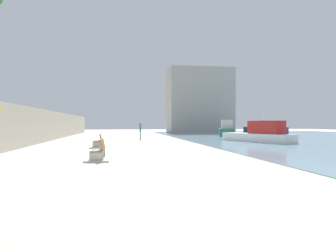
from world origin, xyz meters
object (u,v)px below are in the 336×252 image
Objects in this scene: bench_near at (98,155)px; person_walking at (140,130)px; boat_mid_bay at (266,129)px; bench_far at (98,144)px; boat_far_left at (259,134)px; boat_outer at (226,130)px.

bench_near is 17.31m from person_walking.
person_walking is 0.23× the size of boat_mid_bay.
person_walking reaches higher than bench_far.
person_walking is at bearing 79.59° from bench_near.
bench_far is at bearing 94.13° from bench_near.
boat_far_left reaches higher than person_walking.
person_walking is at bearing -150.57° from boat_outer.
boat_mid_bay is at bearing 61.10° from boat_far_left.
boat_outer is (15.50, 16.27, 0.59)m from bench_far.
boat_mid_bay is (23.22, 28.83, 0.65)m from bench_near.
boat_far_left is (-1.52, -12.57, -0.10)m from boat_outer.
boat_far_left is at bearing 14.80° from bench_far.
bench_far is 1.24× the size of person_walking.
bench_near is 7.44m from bench_far.
bench_far is 0.43× the size of boat_outer.
person_walking is (3.12, 17.01, 0.78)m from bench_near.
boat_far_left is 20.23m from boat_mid_bay.
bench_far is at bearing -165.20° from boat_far_left.
boat_far_left is at bearing -29.72° from person_walking.
boat_outer is at bearing 29.43° from person_walking.
bench_near is at bearing -128.85° from boat_mid_bay.
person_walking reaches higher than bench_near.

